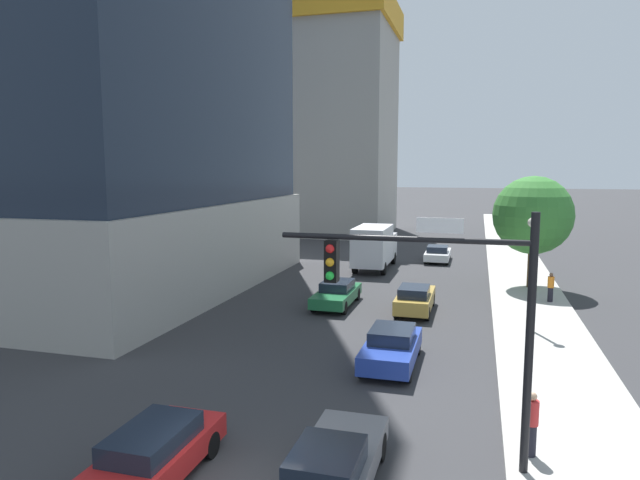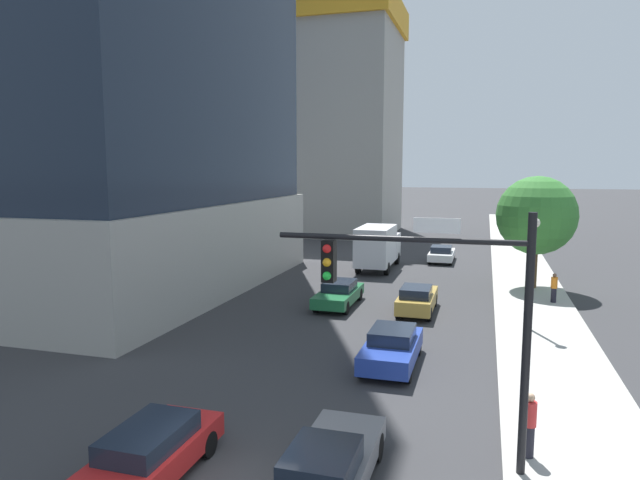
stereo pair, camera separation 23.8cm
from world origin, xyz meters
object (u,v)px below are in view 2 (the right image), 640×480
(car_red, at_px, (147,456))
(car_gold, at_px, (417,299))
(box_truck, at_px, (378,246))
(street_tree, at_px, (537,215))
(car_green, at_px, (339,293))
(pedestrian_orange_shirt, at_px, (554,288))
(car_blue, at_px, (392,347))
(car_white, at_px, (442,254))
(traffic_light_pole, at_px, (436,294))
(street_lamp, at_px, (533,256))
(pedestrian_red_shirt, at_px, (529,424))
(construction_building, at_px, (335,108))
(car_gray, at_px, (331,463))

(car_red, height_order, car_gold, car_gold)
(box_truck, bearing_deg, street_tree, -21.51)
(car_green, distance_m, pedestrian_orange_shirt, 11.60)
(car_blue, xyz_separation_m, car_white, (0.00, 24.30, -0.08))
(traffic_light_pole, height_order, car_red, traffic_light_pole)
(street_lamp, xyz_separation_m, pedestrian_red_shirt, (-0.87, -11.88, -2.52))
(car_red, bearing_deg, traffic_light_pole, 23.33)
(car_blue, bearing_deg, car_red, -113.77)
(box_truck, height_order, pedestrian_red_shirt, box_truck)
(street_lamp, xyz_separation_m, car_gold, (-5.28, 2.06, -2.79))
(car_blue, bearing_deg, pedestrian_orange_shirt, 59.66)
(car_white, height_order, car_gold, car_gold)
(street_lamp, relative_size, car_gold, 1.15)
(car_white, relative_size, car_gold, 1.01)
(traffic_light_pole, relative_size, street_lamp, 1.24)
(street_lamp, relative_size, car_blue, 1.14)
(construction_building, xyz_separation_m, car_white, (13.37, -17.24, -13.31))
(construction_building, bearing_deg, street_lamp, -62.34)
(car_white, relative_size, pedestrian_orange_shirt, 2.80)
(car_white, bearing_deg, car_gray, -90.00)
(street_lamp, height_order, pedestrian_red_shirt, street_lamp)
(street_tree, distance_m, car_white, 11.47)
(car_red, bearing_deg, construction_building, 100.19)
(car_red, bearing_deg, car_green, 90.00)
(car_gray, relative_size, pedestrian_orange_shirt, 2.68)
(street_lamp, height_order, box_truck, street_lamp)
(car_red, bearing_deg, box_truck, 90.00)
(traffic_light_pole, relative_size, car_gray, 1.46)
(box_truck, distance_m, pedestrian_red_shirt, 26.86)
(car_blue, bearing_deg, street_tree, 68.35)
(traffic_light_pole, relative_size, box_truck, 0.92)
(construction_building, height_order, car_green, construction_building)
(construction_building, bearing_deg, car_green, -74.57)
(car_green, bearing_deg, pedestrian_orange_shirt, 17.34)
(car_gray, bearing_deg, street_tree, 75.72)
(traffic_light_pole, distance_m, car_gray, 4.61)
(construction_building, distance_m, car_gray, 53.57)
(street_tree, bearing_deg, car_red, -112.47)
(street_lamp, bearing_deg, pedestrian_orange_shirt, 74.69)
(pedestrian_red_shirt, bearing_deg, car_gold, 107.58)
(pedestrian_orange_shirt, bearing_deg, traffic_light_pole, -104.39)
(car_red, distance_m, car_gray, 4.30)
(street_tree, height_order, pedestrian_red_shirt, street_tree)
(street_lamp, distance_m, car_gold, 6.32)
(car_green, xyz_separation_m, car_gold, (4.20, -0.28, 0.05))
(traffic_light_pole, height_order, street_tree, street_tree)
(construction_building, distance_m, car_green, 36.97)
(traffic_light_pole, bearing_deg, pedestrian_orange_shirt, 75.61)
(car_white, height_order, box_truck, box_truck)
(car_green, distance_m, car_white, 16.56)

